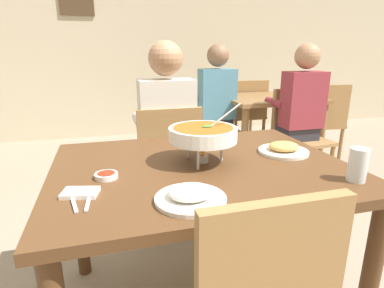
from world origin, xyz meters
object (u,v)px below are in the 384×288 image
dining_table_far (269,109)px  patron_bg_left (216,101)px  chair_bg_right (323,119)px  chair_bg_window (202,113)px  dining_table_main (201,186)px  rice_plate (191,196)px  curry_bowl (203,134)px  chair_diner_main (168,162)px  chair_bg_middle (297,131)px  chair_bg_left (213,122)px  chair_bg_corner (247,111)px  diner_main (166,127)px  appetizer_plate (283,149)px  sauce_dish (106,175)px  drink_glass (358,167)px  patron_bg_middle (300,107)px

dining_table_far → patron_bg_left: bearing=178.7°
chair_bg_right → chair_bg_window: same height
dining_table_main → rice_plate: rice_plate is taller
curry_bowl → chair_bg_right: (1.93, 1.65, -0.39)m
chair_diner_main → patron_bg_left: 1.29m
dining_table_far → chair_bg_middle: (0.02, -0.50, -0.12)m
chair_bg_left → chair_bg_corner: (0.63, 0.48, 0.00)m
chair_bg_left → patron_bg_left: (0.00, -0.05, 0.24)m
dining_table_main → diner_main: bearing=90.0°
dining_table_main → appetizer_plate: (0.43, 0.05, 0.13)m
patron_bg_left → sauce_dish: bearing=-121.1°
sauce_dish → chair_bg_right: (2.35, 1.72, -0.27)m
sauce_dish → chair_bg_corner: size_ratio=0.10×
chair_diner_main → rice_plate: chair_diner_main is taller
chair_bg_corner → chair_diner_main: bearing=-130.4°
rice_plate → drink_glass: (0.66, -0.01, 0.04)m
drink_glass → chair_bg_left: chair_bg_left is taller
sauce_dish → chair_bg_window: 2.72m
curry_bowl → chair_bg_middle: (1.35, 1.28, -0.39)m
chair_bg_left → chair_diner_main: bearing=-123.2°
drink_glass → patron_bg_middle: patron_bg_middle is taller
sauce_dish → rice_plate: bearing=-46.3°
chair_bg_middle → patron_bg_left: size_ratio=0.69×
dining_table_far → patron_bg_left: size_ratio=0.76×
sauce_dish → chair_bg_window: (1.16, 2.44, -0.27)m
patron_bg_left → chair_bg_left: bearing=95.6°
sauce_dish → chair_bg_left: size_ratio=0.10×
diner_main → sauce_dish: (-0.40, -0.86, 0.03)m
chair_diner_main → sauce_dish: 0.96m
chair_bg_middle → sauce_dish: bearing=-142.6°
patron_bg_left → chair_bg_right: bearing=-6.5°
appetizer_plate → patron_bg_middle: 1.49m
chair_bg_middle → chair_bg_right: (0.58, 0.38, 0.00)m
drink_glass → chair_bg_corner: (0.82, 2.68, -0.32)m
chair_bg_right → chair_bg_window: bearing=148.9°
chair_bg_right → patron_bg_left: (-1.23, 0.14, 0.24)m
sauce_dish → chair_bg_middle: bearing=37.4°
dining_table_main → drink_glass: 0.64m
chair_bg_corner → chair_bg_window: same height
chair_diner_main → dining_table_main: bearing=-90.0°
curry_bowl → dining_table_far: size_ratio=0.33×
chair_diner_main → drink_glass: 1.26m
appetizer_plate → patron_bg_middle: bearing=53.2°
appetizer_plate → dining_table_far: (0.90, 1.76, -0.16)m
curry_bowl → chair_bg_corner: bearing=60.3°
rice_plate → drink_glass: size_ratio=1.85×
chair_diner_main → chair_bg_corner: bearing=49.6°
dining_table_main → diner_main: diner_main is taller
curry_bowl → dining_table_far: (1.32, 1.78, -0.27)m
sauce_dish → chair_bg_left: bearing=59.7°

